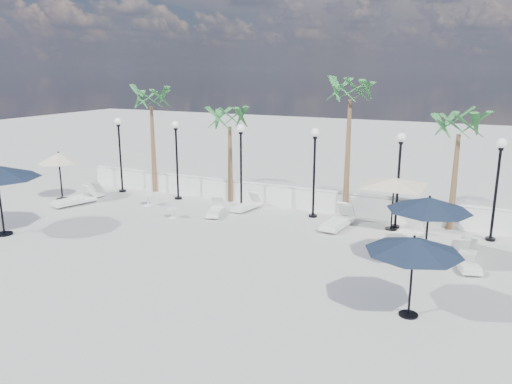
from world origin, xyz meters
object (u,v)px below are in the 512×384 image
at_px(lounger_3, 338,221).
at_px(lounger_4, 247,205).
at_px(lounger_6, 404,234).
at_px(parasol_navy_mid, 429,204).
at_px(parasol_cream_small, 59,159).
at_px(lounger_2, 215,210).
at_px(parasol_cream_sq_a, 394,178).
at_px(lounger_5, 466,255).
at_px(lounger_0, 74,200).
at_px(lounger_7, 465,260).
at_px(lounger_1, 87,195).
at_px(parasol_navy_right, 414,245).

height_order(lounger_3, lounger_4, lounger_3).
xyz_separation_m(lounger_6, parasol_navy_mid, (1.05, -2.32, 1.85)).
bearing_deg(lounger_4, parasol_cream_small, -156.19).
bearing_deg(parasol_cream_small, lounger_4, 14.70).
bearing_deg(lounger_2, parasol_cream_sq_a, -9.84).
bearing_deg(parasol_navy_mid, lounger_5, 43.46).
height_order(parasol_cream_sq_a, parasol_cream_small, parasol_cream_small).
xyz_separation_m(lounger_0, lounger_3, (12.16, 2.05, 0.01)).
height_order(lounger_5, lounger_6, lounger_6).
distance_m(lounger_4, lounger_6, 7.23).
relative_size(lounger_7, parasol_cream_sq_a, 0.42).
xyz_separation_m(parasol_navy_mid, parasol_cream_sq_a, (-1.73, 3.43, 0.00)).
xyz_separation_m(lounger_1, parasol_navy_right, (16.13, -5.26, 1.70)).
xyz_separation_m(lounger_5, lounger_7, (0.01, -0.61, 0.03)).
bearing_deg(parasol_cream_small, lounger_6, 4.33).
bearing_deg(parasol_navy_right, parasol_cream_small, 164.61).
height_order(lounger_0, lounger_1, lounger_0).
xyz_separation_m(lounger_0, lounger_6, (14.82, 1.67, -0.02)).
relative_size(lounger_4, parasol_navy_mid, 0.68).
bearing_deg(lounger_4, lounger_2, -115.12).
xyz_separation_m(lounger_2, lounger_7, (10.27, -1.63, 0.02)).
xyz_separation_m(lounger_4, parasol_navy_right, (8.30, -7.09, 1.71)).
relative_size(lounger_5, parasol_cream_small, 0.69).
bearing_deg(parasol_cream_small, parasol_navy_mid, -3.68).
xyz_separation_m(lounger_4, parasol_navy_mid, (8.19, -3.45, 1.87)).
bearing_deg(lounger_3, lounger_6, -1.71).
relative_size(lounger_1, parasol_navy_right, 0.78).
distance_m(lounger_3, lounger_5, 5.14).
distance_m(lounger_2, parasol_navy_mid, 9.52).
xyz_separation_m(lounger_2, parasol_navy_right, (9.19, -5.78, 1.72)).
distance_m(lounger_3, parasol_cream_small, 13.64).
distance_m(parasol_navy_right, parasol_cream_sq_a, 7.31).
bearing_deg(lounger_3, parasol_cream_small, -166.72).
bearing_deg(lounger_0, lounger_7, 17.65).
distance_m(lounger_6, parasol_navy_right, 6.31).
bearing_deg(lounger_2, parasol_navy_mid, -33.04).
bearing_deg(lounger_6, lounger_0, -152.00).
bearing_deg(lounger_3, parasol_cream_sq_a, 26.64).
height_order(lounger_2, parasol_cream_sq_a, parasol_cream_sq_a).
bearing_deg(lounger_3, lounger_2, -167.54).
distance_m(lounger_1, lounger_5, 17.21).
bearing_deg(lounger_1, parasol_cream_sq_a, 11.77).
height_order(lounger_0, lounger_5, lounger_0).
distance_m(lounger_0, lounger_3, 12.33).
xyz_separation_m(lounger_2, parasol_cream_small, (-8.05, -1.04, 1.84)).
distance_m(lounger_3, parasol_navy_mid, 4.93).
relative_size(parasol_navy_mid, parasol_cream_sq_a, 0.58).
bearing_deg(parasol_cream_small, lounger_1, 24.99).
height_order(lounger_2, parasol_cream_small, parasol_cream_small).
bearing_deg(lounger_7, parasol_cream_small, 159.81).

